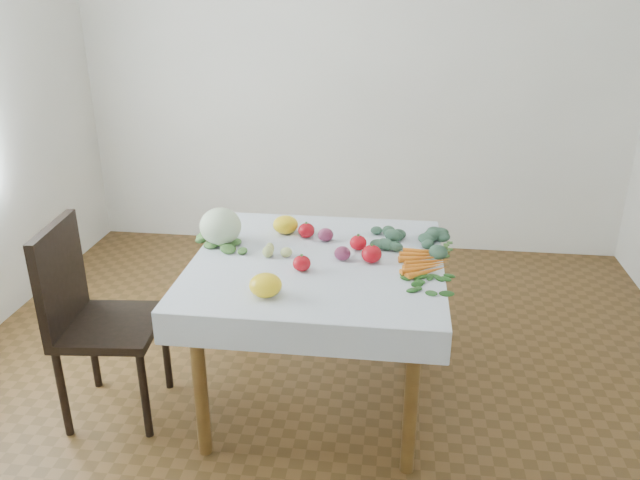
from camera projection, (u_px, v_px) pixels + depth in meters
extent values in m
plane|color=brown|center=(318.00, 398.00, 3.11)|extent=(4.00, 4.00, 0.00)
cube|color=white|center=(354.00, 68.00, 4.42)|extent=(4.00, 0.04, 2.70)
cube|color=brown|center=(317.00, 265.00, 2.82)|extent=(1.00, 1.00, 0.04)
cylinder|color=brown|center=(200.00, 384.00, 2.62)|extent=(0.06, 0.06, 0.71)
cylinder|color=brown|center=(411.00, 401.00, 2.51)|extent=(0.06, 0.06, 0.71)
cylinder|color=brown|center=(249.00, 289.00, 3.42)|extent=(0.06, 0.06, 0.71)
cylinder|color=brown|center=(410.00, 299.00, 3.32)|extent=(0.06, 0.06, 0.71)
cube|color=white|center=(317.00, 260.00, 2.82)|extent=(1.12, 1.12, 0.01)
cube|color=black|center=(111.00, 326.00, 2.85)|extent=(0.47, 0.47, 0.04)
cube|color=black|center=(60.00, 275.00, 2.76)|extent=(0.08, 0.43, 0.47)
cylinder|color=black|center=(63.00, 394.00, 2.78)|extent=(0.04, 0.04, 0.44)
cylinder|color=black|center=(145.00, 395.00, 2.77)|extent=(0.04, 0.04, 0.44)
cylinder|color=black|center=(93.00, 349.00, 3.12)|extent=(0.04, 0.04, 0.44)
cylinder|color=black|center=(166.00, 350.00, 3.11)|extent=(0.04, 0.04, 0.44)
ellipsoid|color=beige|center=(221.00, 226.00, 2.95)|extent=(0.24, 0.24, 0.18)
ellipsoid|color=#B60C17|center=(306.00, 230.00, 3.05)|extent=(0.09, 0.09, 0.07)
ellipsoid|color=#B60C17|center=(372.00, 254.00, 2.78)|extent=(0.10, 0.10, 0.08)
ellipsoid|color=#B60C17|center=(302.00, 263.00, 2.70)|extent=(0.08, 0.08, 0.07)
ellipsoid|color=#B60C17|center=(358.00, 243.00, 2.91)|extent=(0.08, 0.08, 0.07)
ellipsoid|color=yellow|center=(286.00, 225.00, 3.10)|extent=(0.16, 0.16, 0.09)
ellipsoid|color=yellow|center=(266.00, 285.00, 2.48)|extent=(0.14, 0.14, 0.09)
ellipsoid|color=#541832|center=(326.00, 235.00, 3.01)|extent=(0.09, 0.09, 0.06)
ellipsoid|color=#541832|center=(342.00, 253.00, 2.80)|extent=(0.08, 0.08, 0.06)
ellipsoid|color=#CAD97D|center=(275.00, 252.00, 2.84)|extent=(0.05, 0.05, 0.05)
ellipsoid|color=#CAD97D|center=(270.00, 250.00, 2.86)|extent=(0.05, 0.05, 0.05)
ellipsoid|color=#CAD97D|center=(267.00, 256.00, 2.80)|extent=(0.05, 0.05, 0.05)
cone|color=orange|center=(424.00, 252.00, 2.86)|extent=(0.22, 0.05, 0.03)
cone|color=orange|center=(424.00, 255.00, 2.83)|extent=(0.22, 0.07, 0.03)
cone|color=orange|center=(425.00, 258.00, 2.79)|extent=(0.22, 0.09, 0.03)
cone|color=orange|center=(425.00, 261.00, 2.76)|extent=(0.22, 0.11, 0.03)
cone|color=orange|center=(425.00, 265.00, 2.73)|extent=(0.21, 0.12, 0.03)
cone|color=orange|center=(425.00, 268.00, 2.70)|extent=(0.21, 0.14, 0.03)
cone|color=orange|center=(425.00, 271.00, 2.66)|extent=(0.20, 0.15, 0.03)
ellipsoid|color=#395E44|center=(415.00, 242.00, 2.95)|extent=(0.07, 0.07, 0.04)
ellipsoid|color=#395E44|center=(406.00, 239.00, 2.98)|extent=(0.07, 0.07, 0.04)
ellipsoid|color=#395E44|center=(408.00, 244.00, 2.93)|extent=(0.07, 0.07, 0.04)
ellipsoid|color=#395E44|center=(419.00, 239.00, 2.98)|extent=(0.07, 0.07, 0.04)
ellipsoid|color=#395E44|center=(396.00, 240.00, 2.97)|extent=(0.07, 0.07, 0.04)
ellipsoid|color=#395E44|center=(420.00, 245.00, 2.91)|extent=(0.07, 0.07, 0.04)
ellipsoid|color=#395E44|center=(410.00, 236.00, 3.02)|extent=(0.07, 0.07, 0.04)
ellipsoid|color=#395E44|center=(396.00, 245.00, 2.92)|extent=(0.07, 0.07, 0.04)
ellipsoid|color=#395E44|center=(432.00, 242.00, 2.95)|extent=(0.07, 0.07, 0.04)
ellipsoid|color=#395E44|center=(391.00, 236.00, 3.02)|extent=(0.07, 0.07, 0.04)
ellipsoid|color=#395E44|center=(414.00, 250.00, 2.87)|extent=(0.07, 0.07, 0.04)
ellipsoid|color=#395E44|center=(425.00, 235.00, 3.03)|extent=(0.07, 0.07, 0.04)
ellipsoid|color=#395E44|center=(380.00, 242.00, 2.95)|extent=(0.07, 0.07, 0.04)
ellipsoid|color=#395E44|center=(439.00, 247.00, 2.89)|extent=(0.07, 0.07, 0.04)
ellipsoid|color=#395E44|center=(399.00, 231.00, 3.08)|extent=(0.07, 0.07, 0.04)
ellipsoid|color=#205219|center=(430.00, 283.00, 2.59)|extent=(0.05, 0.03, 0.01)
ellipsoid|color=#205219|center=(422.00, 282.00, 2.60)|extent=(0.05, 0.03, 0.01)
ellipsoid|color=#205219|center=(427.00, 286.00, 2.56)|extent=(0.05, 0.03, 0.01)
ellipsoid|color=#205219|center=(430.00, 281.00, 2.61)|extent=(0.05, 0.03, 0.01)
ellipsoid|color=#205219|center=(417.00, 283.00, 2.58)|extent=(0.05, 0.03, 0.01)
ellipsoid|color=#205219|center=(436.00, 285.00, 2.57)|extent=(0.05, 0.03, 0.01)
ellipsoid|color=#205219|center=(422.00, 279.00, 2.62)|extent=(0.05, 0.03, 0.01)
ellipsoid|color=#205219|center=(421.00, 287.00, 2.55)|extent=(0.05, 0.03, 0.01)
ellipsoid|color=#205219|center=(439.00, 282.00, 2.60)|extent=(0.05, 0.03, 0.01)
ellipsoid|color=#205219|center=(410.00, 280.00, 2.61)|extent=(0.05, 0.03, 0.01)
ellipsoid|color=#205219|center=(435.00, 289.00, 2.53)|extent=(0.05, 0.03, 0.01)
ellipsoid|color=#205219|center=(430.00, 277.00, 2.64)|extent=(0.05, 0.03, 0.01)
ellipsoid|color=#205219|center=(409.00, 286.00, 2.56)|extent=(0.05, 0.03, 0.01)
ellipsoid|color=#205219|center=(448.00, 285.00, 2.57)|extent=(0.05, 0.03, 0.01)
ellipsoid|color=#205219|center=(411.00, 276.00, 2.65)|extent=(0.05, 0.03, 0.01)
ellipsoid|color=#205219|center=(425.00, 292.00, 2.51)|extent=(0.05, 0.03, 0.01)
ellipsoid|color=#205219|center=(444.00, 277.00, 2.63)|extent=(0.05, 0.03, 0.01)
ellipsoid|color=#447A37|center=(227.00, 242.00, 2.97)|extent=(0.06, 0.06, 0.03)
ellipsoid|color=#447A37|center=(221.00, 240.00, 2.99)|extent=(0.06, 0.06, 0.03)
ellipsoid|color=#447A37|center=(221.00, 244.00, 2.95)|extent=(0.06, 0.06, 0.03)
ellipsoid|color=#447A37|center=(231.00, 240.00, 2.99)|extent=(0.06, 0.06, 0.03)
ellipsoid|color=#447A37|center=(213.00, 241.00, 2.98)|extent=(0.06, 0.06, 0.03)
ellipsoid|color=#447A37|center=(231.00, 245.00, 2.94)|extent=(0.06, 0.06, 0.03)
ellipsoid|color=#447A37|center=(225.00, 237.00, 3.03)|extent=(0.06, 0.06, 0.03)
ellipsoid|color=#447A37|center=(211.00, 246.00, 2.93)|extent=(0.06, 0.06, 0.03)
ellipsoid|color=#447A37|center=(242.00, 242.00, 2.98)|extent=(0.06, 0.06, 0.03)
ellipsoid|color=#447A37|center=(209.00, 238.00, 3.02)|extent=(0.06, 0.06, 0.03)
ellipsoid|color=#447A37|center=(225.00, 249.00, 2.90)|extent=(0.06, 0.06, 0.03)
ellipsoid|color=#447A37|center=(238.00, 236.00, 3.04)|extent=(0.06, 0.06, 0.03)
ellipsoid|color=#447A37|center=(198.00, 244.00, 2.95)|extent=(0.06, 0.06, 0.03)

